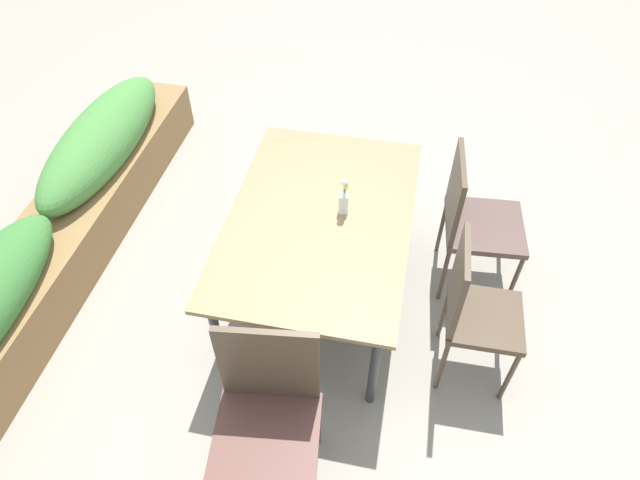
{
  "coord_description": "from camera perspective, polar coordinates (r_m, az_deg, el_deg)",
  "views": [
    {
      "loc": [
        -2.15,
        -0.42,
        2.93
      ],
      "look_at": [
        0.05,
        0.02,
        0.52
      ],
      "focal_mm": 30.99,
      "sensor_mm": 36.0,
      "label": 1
    }
  ],
  "objects": [
    {
      "name": "ground_plane",
      "position": [
        3.66,
        0.19,
        -6.21
      ],
      "size": [
        12.0,
        12.0,
        0.0
      ],
      "primitive_type": "plane",
      "color": "gray"
    },
    {
      "name": "dining_table",
      "position": [
        3.19,
        -0.0,
        1.77
      ],
      "size": [
        1.56,
        1.04,
        0.72
      ],
      "color": "#8C704C",
      "rests_on": "ground"
    },
    {
      "name": "chair_end_left",
      "position": [
        2.62,
        -5.46,
        -17.29
      ],
      "size": [
        0.54,
        0.54,
        1.02
      ],
      "rotation": [
        0.0,
        0.0,
        1.7
      ],
      "color": "brown",
      "rests_on": "ground"
    },
    {
      "name": "chair_near_left",
      "position": [
        3.04,
        15.53,
        -6.65
      ],
      "size": [
        0.41,
        0.41,
        0.99
      ],
      "rotation": [
        0.0,
        0.0,
        3.16
      ],
      "color": "#483727",
      "rests_on": "ground"
    },
    {
      "name": "chair_near_right",
      "position": [
        3.51,
        15.53,
        2.36
      ],
      "size": [
        0.51,
        0.51,
        0.98
      ],
      "rotation": [
        0.0,
        0.0,
        3.22
      ],
      "color": "brown",
      "rests_on": "ground"
    },
    {
      "name": "flower_vase",
      "position": [
        3.11,
        2.46,
        4.24
      ],
      "size": [
        0.06,
        0.06,
        0.25
      ],
      "color": "silver",
      "rests_on": "dining_table"
    },
    {
      "name": "planter_box",
      "position": [
        4.01,
        -25.75,
        0.74
      ],
      "size": [
        3.57,
        0.51,
        0.7
      ],
      "color": "olive",
      "rests_on": "ground"
    }
  ]
}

